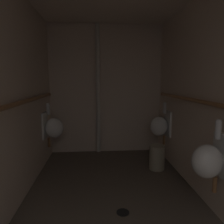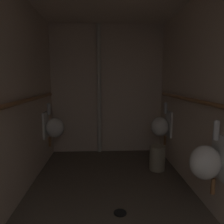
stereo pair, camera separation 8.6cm
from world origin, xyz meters
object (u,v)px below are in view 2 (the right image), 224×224
Objects in this scene: urinal_right_far at (161,126)px; waste_bin at (157,158)px; standpipe_back_wall at (99,90)px; urinal_right_mid at (207,161)px; floor_drain at (120,213)px; urinal_left_mid at (54,127)px.

waste_bin is at bearing -112.51° from urinal_right_far.
standpipe_back_wall is at bearing 156.51° from urinal_right_far.
urinal_right_mid is 2.40m from standpipe_back_wall.
standpipe_back_wall is 1.62m from waste_bin.
urinal_right_mid and urinal_right_far have the same top height.
urinal_right_far is (0.00, 1.59, 0.00)m from urinal_right_mid.
urinal_right_mid reaches higher than floor_drain.
standpipe_back_wall reaches higher than urinal_left_mid.
urinal_left_mid is 0.31× the size of standpipe_back_wall.
floor_drain is (-0.84, 0.15, -0.63)m from urinal_right_mid.
urinal_left_mid reaches higher than waste_bin.
urinal_left_mid is 1.87m from floor_drain.
standpipe_back_wall is (0.77, 0.46, 0.60)m from urinal_left_mid.
urinal_right_mid is at bearing -62.32° from standpipe_back_wall.
urinal_left_mid is 5.39× the size of floor_drain.
urinal_right_mid is 1.06m from floor_drain.
waste_bin reaches higher than floor_drain.
urinal_left_mid and urinal_right_mid have the same top height.
standpipe_back_wall reaches higher than waste_bin.
urinal_right_mid is 1.31m from waste_bin.
urinal_left_mid reaches higher than floor_drain.
waste_bin is (1.70, -0.38, -0.44)m from urinal_left_mid.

